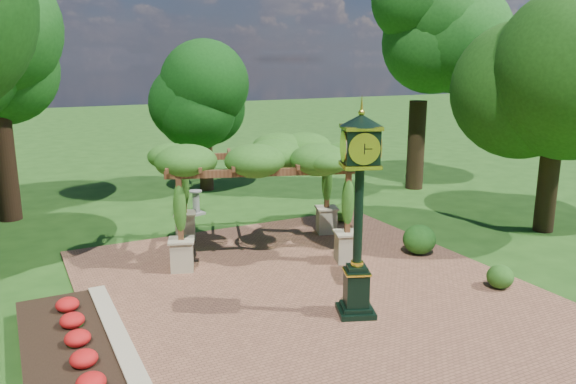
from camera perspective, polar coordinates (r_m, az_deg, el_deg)
name	(u,v)px	position (r m, az deg, el deg)	size (l,w,h in m)	color
ground	(341,314)	(12.49, 5.36, -12.26)	(120.00, 120.00, 0.00)	#1E4714
brick_plaza	(317,297)	(13.26, 3.01, -10.56)	(10.00, 12.00, 0.04)	brown
border_wall	(118,344)	(11.33, -16.85, -14.52)	(0.35, 5.00, 0.40)	#C6B793
flower_bed	(67,356)	(11.25, -21.51, -15.22)	(1.50, 5.00, 0.36)	red
pedestal_clock	(359,197)	(11.60, 7.23, -0.55)	(1.12, 1.12, 4.38)	black
pergola	(260,161)	(15.64, -2.82, 3.18)	(5.83, 4.64, 3.20)	tan
sundial	(196,204)	(20.17, -9.32, -1.21)	(0.59, 0.59, 0.87)	gray
shrub_front	(500,277)	(14.47, 20.75, -8.04)	(0.63, 0.63, 0.57)	#245217
shrub_mid	(419,239)	(16.23, 13.20, -4.71)	(0.92, 0.92, 0.83)	#1E5217
shrub_back	(342,213)	(19.00, 5.55, -2.11)	(0.68, 0.68, 0.62)	#2F5F1B
tree_north	(204,92)	(23.47, -8.56, 10.02)	(3.19, 3.19, 5.98)	#362415
tree_east_far	(422,29)	(24.10, 13.48, 15.77)	(4.22, 4.22, 9.57)	black
tree_east_near	(562,57)	(19.19, 26.03, 12.20)	(4.16, 4.16, 7.92)	#332414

